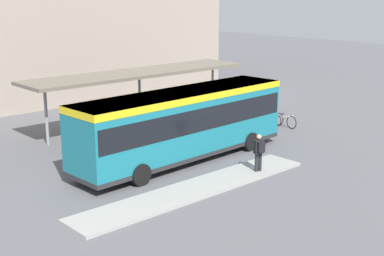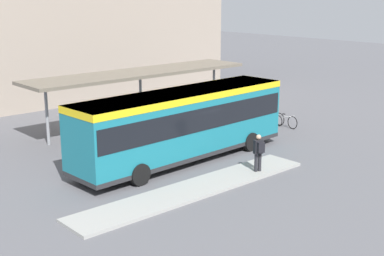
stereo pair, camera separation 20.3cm
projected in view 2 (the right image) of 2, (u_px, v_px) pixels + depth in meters
name	position (u px, v px, depth m)	size (l,w,h in m)	color
ground_plane	(183.00, 161.00, 24.92)	(120.00, 120.00, 0.00)	#5B5B60
curb_island	(196.00, 189.00, 21.21)	(11.20, 1.80, 0.12)	#9E9E99
city_bus	(183.00, 121.00, 24.45)	(11.36, 2.92, 3.27)	#197284
pedestrian_waiting	(259.00, 151.00, 22.82)	(0.46, 0.50, 1.64)	#232328
bicycle_white	(286.00, 121.00, 30.95)	(0.48, 1.79, 0.77)	black
bicycle_black	(273.00, 119.00, 31.57)	(0.48, 1.52, 0.66)	black
station_shelter	(140.00, 74.00, 30.56)	(13.88, 3.01, 3.22)	#706656
potted_planter_near_shelter	(232.00, 110.00, 32.36)	(0.99, 0.99, 1.34)	slate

